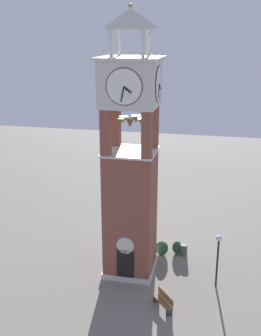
{
  "coord_description": "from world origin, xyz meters",
  "views": [
    {
      "loc": [
        5.27,
        -23.89,
        14.96
      ],
      "look_at": [
        0.0,
        0.0,
        7.1
      ],
      "focal_mm": 44.77,
      "sensor_mm": 36.0,
      "label": 1
    }
  ],
  "objects_px": {
    "park_bench": "(164,301)",
    "lamp_post": "(218,251)",
    "trash_bin": "(184,250)",
    "clock_tower": "(130,170)"
  },
  "relations": [
    {
      "from": "lamp_post",
      "to": "trash_bin",
      "type": "xyz_separation_m",
      "value": [
        -2.34,
        3.37,
        -2.02
      ]
    },
    {
      "from": "clock_tower",
      "to": "park_bench",
      "type": "xyz_separation_m",
      "value": [
        2.73,
        -3.61,
        -6.46
      ]
    },
    {
      "from": "lamp_post",
      "to": "trash_bin",
      "type": "relative_size",
      "value": 4.3
    },
    {
      "from": "clock_tower",
      "to": "lamp_post",
      "type": "height_order",
      "value": "clock_tower"
    },
    {
      "from": "park_bench",
      "to": "trash_bin",
      "type": "relative_size",
      "value": 1.91
    },
    {
      "from": "park_bench",
      "to": "lamp_post",
      "type": "distance_m",
      "value": 4.53
    },
    {
      "from": "park_bench",
      "to": "lamp_post",
      "type": "relative_size",
      "value": 0.44
    },
    {
      "from": "trash_bin",
      "to": "park_bench",
      "type": "bearing_deg",
      "value": -94.72
    },
    {
      "from": "park_bench",
      "to": "clock_tower",
      "type": "bearing_deg",
      "value": 127.16
    },
    {
      "from": "park_bench",
      "to": "trash_bin",
      "type": "xyz_separation_m",
      "value": [
        0.52,
        6.3,
        -0.08
      ]
    }
  ]
}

